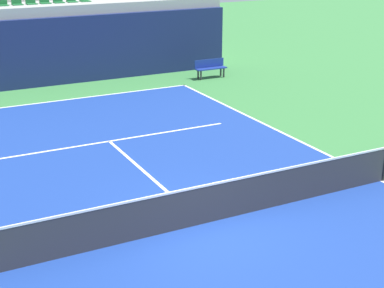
% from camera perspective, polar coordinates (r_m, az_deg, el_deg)
% --- Properties ---
extents(ground_plane, '(80.00, 80.00, 0.00)m').
position_cam_1_polar(ground_plane, '(13.65, 1.13, -7.75)').
color(ground_plane, '#387A3D').
extents(court_surface, '(11.00, 24.00, 0.01)m').
position_cam_1_polar(court_surface, '(13.65, 1.13, -7.74)').
color(court_surface, navy).
rests_on(court_surface, ground_plane).
extents(baseline_far, '(11.00, 0.10, 0.00)m').
position_cam_1_polar(baseline_far, '(24.16, -12.45, 4.17)').
color(baseline_far, white).
rests_on(baseline_far, court_surface).
extents(sideline_right, '(0.10, 24.00, 0.00)m').
position_cam_1_polar(sideline_right, '(16.70, 17.87, -3.40)').
color(sideline_right, white).
rests_on(sideline_right, court_surface).
extents(service_line_far, '(8.26, 0.10, 0.00)m').
position_cam_1_polar(service_line_far, '(19.07, -8.01, 0.27)').
color(service_line_far, white).
rests_on(service_line_far, court_surface).
extents(centre_service_line, '(0.10, 6.40, 0.00)m').
position_cam_1_polar(centre_service_line, '(16.27, -4.22, -3.07)').
color(centre_service_line, white).
rests_on(centre_service_line, court_surface).
extents(back_wall, '(17.68, 0.30, 2.93)m').
position_cam_1_polar(back_wall, '(26.41, -14.26, 8.58)').
color(back_wall, navy).
rests_on(back_wall, ground_plane).
extents(stands_tier_lower, '(17.68, 2.40, 3.38)m').
position_cam_1_polar(stands_tier_lower, '(27.67, -14.97, 9.47)').
color(stands_tier_lower, '#9E9E99').
rests_on(stands_tier_lower, ground_plane).
extents(stands_tier_upper, '(17.68, 2.40, 4.25)m').
position_cam_1_polar(stands_tier_upper, '(29.93, -16.10, 10.95)').
color(stands_tier_upper, '#9E9E99').
rests_on(stands_tier_upper, ground_plane).
extents(seating_row_lower, '(5.32, 0.44, 0.44)m').
position_cam_1_polar(seating_row_lower, '(27.52, -15.35, 13.21)').
color(seating_row_lower, '#1E6633').
rests_on(seating_row_lower, stands_tier_lower).
extents(tennis_net, '(11.08, 0.08, 1.07)m').
position_cam_1_polar(tennis_net, '(13.42, 1.14, -5.83)').
color(tennis_net, black).
rests_on(tennis_net, court_surface).
extents(player_bench, '(1.50, 0.40, 0.85)m').
position_cam_1_polar(player_bench, '(27.34, 1.79, 7.48)').
color(player_bench, navy).
rests_on(player_bench, ground_plane).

